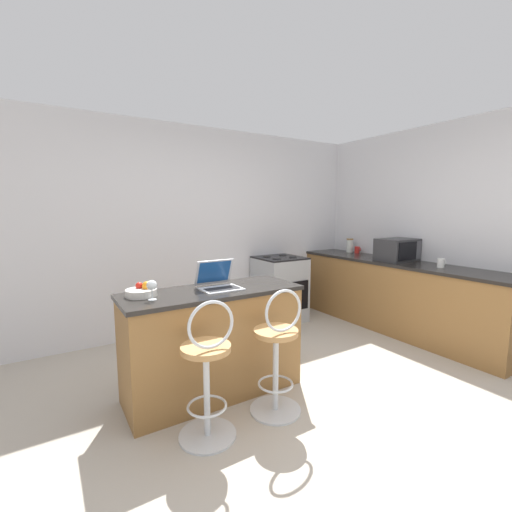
{
  "coord_description": "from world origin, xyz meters",
  "views": [
    {
      "loc": [
        -1.66,
        -1.81,
        1.57
      ],
      "look_at": [
        0.5,
        1.66,
        1.0
      ],
      "focal_mm": 24.0,
      "sensor_mm": 36.0,
      "label": 1
    }
  ],
  "objects_px": {
    "mug_white": "(441,263)",
    "storage_jar": "(350,245)",
    "mug_red": "(357,250)",
    "laptop": "(218,281)",
    "microwave": "(397,250)",
    "stove_range": "(280,289)",
    "bar_stool_near": "(207,374)",
    "bar_stool_far": "(277,355)",
    "fruit_bowl": "(142,291)",
    "wine_glass_tall": "(152,286)"
  },
  "relations": [
    {
      "from": "bar_stool_far",
      "to": "mug_red",
      "type": "xyz_separation_m",
      "value": [
        2.58,
        1.54,
        0.49
      ]
    },
    {
      "from": "fruit_bowl",
      "to": "storage_jar",
      "type": "relative_size",
      "value": 1.1
    },
    {
      "from": "bar_stool_near",
      "to": "mug_red",
      "type": "distance_m",
      "value": 3.55
    },
    {
      "from": "mug_white",
      "to": "storage_jar",
      "type": "distance_m",
      "value": 1.55
    },
    {
      "from": "bar_stool_near",
      "to": "wine_glass_tall",
      "type": "bearing_deg",
      "value": 115.92
    },
    {
      "from": "mug_white",
      "to": "fruit_bowl",
      "type": "xyz_separation_m",
      "value": [
        -3.22,
        0.48,
        -0.02
      ]
    },
    {
      "from": "bar_stool_near",
      "to": "microwave",
      "type": "relative_size",
      "value": 1.97
    },
    {
      "from": "mug_red",
      "to": "mug_white",
      "type": "bearing_deg",
      "value": -97.89
    },
    {
      "from": "bar_stool_far",
      "to": "laptop",
      "type": "height_order",
      "value": "laptop"
    },
    {
      "from": "stove_range",
      "to": "fruit_bowl",
      "type": "height_order",
      "value": "fruit_bowl"
    },
    {
      "from": "stove_range",
      "to": "bar_stool_far",
      "type": "bearing_deg",
      "value": -126.29
    },
    {
      "from": "stove_range",
      "to": "mug_white",
      "type": "bearing_deg",
      "value": -57.52
    },
    {
      "from": "mug_white",
      "to": "mug_red",
      "type": "bearing_deg",
      "value": 82.11
    },
    {
      "from": "stove_range",
      "to": "mug_red",
      "type": "distance_m",
      "value": 1.38
    },
    {
      "from": "laptop",
      "to": "storage_jar",
      "type": "xyz_separation_m",
      "value": [
        2.79,
        1.13,
        0.05
      ]
    },
    {
      "from": "wine_glass_tall",
      "to": "mug_red",
      "type": "xyz_separation_m",
      "value": [
        3.38,
        1.08,
        -0.06
      ]
    },
    {
      "from": "fruit_bowl",
      "to": "laptop",
      "type": "bearing_deg",
      "value": -6.43
    },
    {
      "from": "laptop",
      "to": "microwave",
      "type": "distance_m",
      "value": 2.66
    },
    {
      "from": "mug_red",
      "to": "bar_stool_far",
      "type": "bearing_deg",
      "value": -149.13
    },
    {
      "from": "wine_glass_tall",
      "to": "stove_range",
      "type": "bearing_deg",
      "value": 32.3
    },
    {
      "from": "mug_white",
      "to": "fruit_bowl",
      "type": "bearing_deg",
      "value": 171.51
    },
    {
      "from": "mug_white",
      "to": "storage_jar",
      "type": "bearing_deg",
      "value": 83.44
    },
    {
      "from": "microwave",
      "to": "mug_red",
      "type": "height_order",
      "value": "microwave"
    },
    {
      "from": "bar_stool_near",
      "to": "wine_glass_tall",
      "type": "distance_m",
      "value": 0.75
    },
    {
      "from": "bar_stool_near",
      "to": "wine_glass_tall",
      "type": "xyz_separation_m",
      "value": [
        -0.22,
        0.46,
        0.55
      ]
    },
    {
      "from": "mug_white",
      "to": "mug_red",
      "type": "height_order",
      "value": "mug_white"
    },
    {
      "from": "wine_glass_tall",
      "to": "mug_white",
      "type": "bearing_deg",
      "value": -5.79
    },
    {
      "from": "stove_range",
      "to": "bar_stool_near",
      "type": "bearing_deg",
      "value": -136.46
    },
    {
      "from": "stove_range",
      "to": "mug_red",
      "type": "xyz_separation_m",
      "value": [
        1.26,
        -0.26,
        0.5
      ]
    },
    {
      "from": "bar_stool_near",
      "to": "laptop",
      "type": "height_order",
      "value": "laptop"
    },
    {
      "from": "fruit_bowl",
      "to": "storage_jar",
      "type": "distance_m",
      "value": 3.56
    },
    {
      "from": "mug_white",
      "to": "mug_red",
      "type": "xyz_separation_m",
      "value": [
        0.19,
        1.41,
        -0.0
      ]
    },
    {
      "from": "microwave",
      "to": "mug_red",
      "type": "bearing_deg",
      "value": 79.15
    },
    {
      "from": "wine_glass_tall",
      "to": "storage_jar",
      "type": "bearing_deg",
      "value": 19.89
    },
    {
      "from": "laptop",
      "to": "microwave",
      "type": "height_order",
      "value": "microwave"
    },
    {
      "from": "wine_glass_tall",
      "to": "fruit_bowl",
      "type": "bearing_deg",
      "value": 102.58
    },
    {
      "from": "microwave",
      "to": "fruit_bowl",
      "type": "distance_m",
      "value": 3.27
    },
    {
      "from": "wine_glass_tall",
      "to": "mug_red",
      "type": "relative_size",
      "value": 1.5
    },
    {
      "from": "mug_red",
      "to": "fruit_bowl",
      "type": "bearing_deg",
      "value": -164.87
    },
    {
      "from": "fruit_bowl",
      "to": "mug_red",
      "type": "relative_size",
      "value": 2.34
    },
    {
      "from": "storage_jar",
      "to": "mug_red",
      "type": "distance_m",
      "value": 0.15
    },
    {
      "from": "stove_range",
      "to": "mug_red",
      "type": "bearing_deg",
      "value": -11.82
    },
    {
      "from": "stove_range",
      "to": "storage_jar",
      "type": "xyz_separation_m",
      "value": [
        1.24,
        -0.13,
        0.56
      ]
    },
    {
      "from": "stove_range",
      "to": "fruit_bowl",
      "type": "relative_size",
      "value": 3.92
    },
    {
      "from": "stove_range",
      "to": "wine_glass_tall",
      "type": "height_order",
      "value": "wine_glass_tall"
    },
    {
      "from": "bar_stool_near",
      "to": "laptop",
      "type": "relative_size",
      "value": 2.99
    },
    {
      "from": "bar_stool_far",
      "to": "mug_white",
      "type": "height_order",
      "value": "mug_white"
    },
    {
      "from": "storage_jar",
      "to": "mug_white",
      "type": "bearing_deg",
      "value": -96.56
    },
    {
      "from": "bar_stool_near",
      "to": "mug_red",
      "type": "relative_size",
      "value": 9.98
    },
    {
      "from": "bar_stool_near",
      "to": "bar_stool_far",
      "type": "relative_size",
      "value": 1.0
    }
  ]
}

